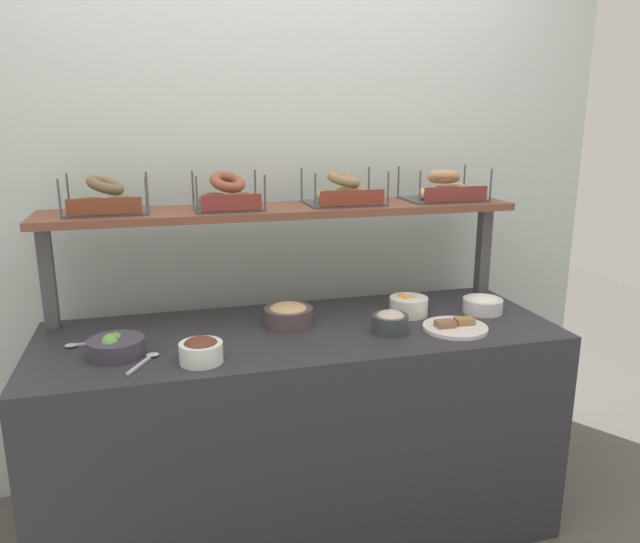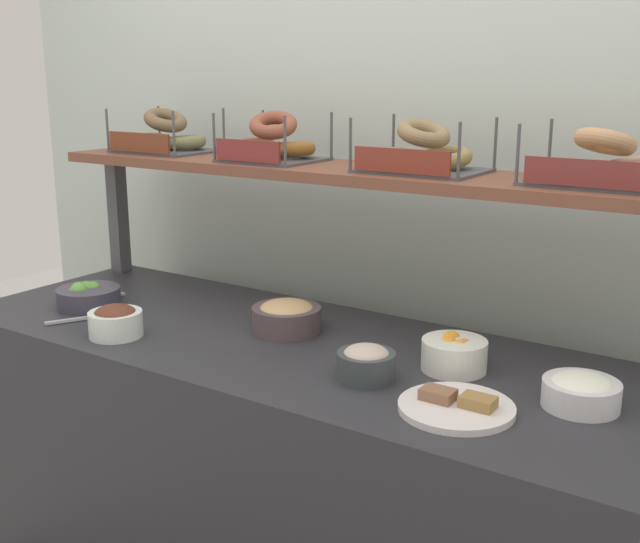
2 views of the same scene
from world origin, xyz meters
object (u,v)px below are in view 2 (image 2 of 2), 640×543
serving_spoon_near_plate (89,317)px  bowl_hummus (287,316)px  bowl_veggie_mix (88,296)px  bagel_basket_everything (422,154)px  serving_plate_white (457,406)px  bagel_basket_poppy (165,138)px  serving_spoon_by_edge (94,290)px  bagel_basket_sesame (602,166)px  bowl_cream_cheese (581,391)px  bowl_tuna_salad (366,362)px  bowl_chocolate_spread (116,321)px  bagel_basket_cinnamon_raisin (272,144)px  bowl_fruit_salad (454,354)px

serving_spoon_near_plate → bowl_hummus: bearing=23.7°
bowl_veggie_mix → bagel_basket_everything: bearing=21.7°
serving_plate_white → bagel_basket_poppy: bearing=160.5°
bowl_hummus → serving_spoon_near_plate: bearing=-156.3°
serving_spoon_by_edge → bagel_basket_sesame: bagel_basket_sesame is taller
serving_spoon_near_plate → serving_spoon_by_edge: bearing=136.6°
bowl_cream_cheese → bowl_tuna_salad: 0.47m
bagel_basket_poppy → bagel_basket_sesame: size_ratio=0.92×
bowl_chocolate_spread → bagel_basket_cinnamon_raisin: 0.67m
bowl_cream_cheese → bowl_tuna_salad: (-0.45, -0.12, 0.00)m
bagel_basket_cinnamon_raisin → bagel_basket_poppy: bearing=177.5°
bowl_tuna_salad → serving_spoon_by_edge: 1.10m
bowl_fruit_salad → bowl_tuna_salad: bowl_fruit_salad is taller
bowl_tuna_salad → bagel_basket_everything: bearing=100.0°
bowl_hummus → serving_plate_white: bowl_hummus is taller
bowl_tuna_salad → bagel_basket_everything: bagel_basket_everything is taller
bowl_fruit_salad → bowl_chocolate_spread: (-0.85, -0.28, 0.00)m
serving_spoon_near_plate → bowl_tuna_salad: bearing=3.9°
bowl_cream_cheese → bowl_hummus: size_ratio=0.86×
bowl_veggie_mix → bagel_basket_cinnamon_raisin: size_ratio=0.66×
bowl_fruit_salad → bagel_basket_sesame: (0.24, 0.23, 0.44)m
bowl_veggie_mix → bowl_hummus: bearing=13.4°
bowl_veggie_mix → bowl_cream_cheese: size_ratio=1.16×
bowl_veggie_mix → bagel_basket_everything: bagel_basket_everything is taller
bagel_basket_sesame → bowl_fruit_salad: bearing=-136.8°
bagel_basket_poppy → bowl_fruit_salad: bearing=-11.4°
bowl_veggie_mix → serving_plate_white: (1.22, -0.07, -0.02)m
bowl_cream_cheese → serving_plate_white: size_ratio=0.66×
serving_spoon_near_plate → bagel_basket_poppy: size_ratio=0.52×
bowl_chocolate_spread → serving_spoon_by_edge: 0.47m
bowl_fruit_salad → bagel_basket_cinnamon_raisin: bagel_basket_cinnamon_raisin is taller
serving_plate_white → bagel_basket_sesame: (0.14, 0.44, 0.46)m
bowl_chocolate_spread → bagel_basket_poppy: 0.73m
bagel_basket_poppy → bagel_basket_cinnamon_raisin: 0.45m
bagel_basket_poppy → bowl_cream_cheese: bearing=-10.8°
bowl_cream_cheese → bowl_fruit_salad: bowl_fruit_salad is taller
serving_spoon_by_edge → bagel_basket_cinnamon_raisin: size_ratio=0.64×
bagel_basket_poppy → bowl_chocolate_spread: bearing=-60.1°
bowl_fruit_salad → bowl_hummus: 0.49m
serving_spoon_by_edge → bagel_basket_sesame: (1.48, 0.25, 0.47)m
bowl_tuna_salad → bowl_hummus: bowl_hummus is taller
bowl_cream_cheese → bagel_basket_poppy: size_ratio=0.53×
bagel_basket_sesame → serving_spoon_near_plate: bearing=-160.3°
bowl_hummus → serving_plate_white: bearing=-20.0°
bowl_fruit_salad → serving_plate_white: bowl_fruit_salad is taller
bagel_basket_poppy → bagel_basket_sesame: (1.38, -0.00, -0.00)m
serving_spoon_by_edge → bagel_basket_poppy: size_ratio=0.59×
bowl_hummus → bagel_basket_everything: (0.28, 0.21, 0.43)m
bowl_fruit_salad → bowl_hummus: size_ratio=0.82×
bowl_cream_cheese → serving_spoon_near_plate: size_ratio=1.01×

